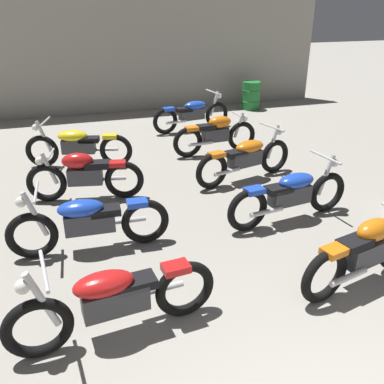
# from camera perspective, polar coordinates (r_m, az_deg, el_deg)

# --- Properties ---
(back_wall) EXTENTS (12.97, 0.24, 3.60)m
(back_wall) POSITION_cam_1_polar(r_m,az_deg,el_deg) (13.15, -10.53, 18.33)
(back_wall) COLOR #9E998E
(back_wall) RESTS_ON ground
(motorcycle_left_row_1) EXTENTS (2.17, 0.68, 0.97)m
(motorcycle_left_row_1) POSITION_cam_1_polar(r_m,az_deg,el_deg) (4.39, -10.51, -13.96)
(motorcycle_left_row_1) COLOR black
(motorcycle_left_row_1) RESTS_ON ground
(motorcycle_left_row_2) EXTENTS (2.17, 0.68, 0.97)m
(motorcycle_left_row_2) POSITION_cam_1_polar(r_m,az_deg,el_deg) (5.83, -13.82, -3.82)
(motorcycle_left_row_2) COLOR black
(motorcycle_left_row_2) RESTS_ON ground
(motorcycle_left_row_3) EXTENTS (1.95, 0.59, 0.88)m
(motorcycle_left_row_3) POSITION_cam_1_polar(r_m,az_deg,el_deg) (7.35, -14.34, 2.29)
(motorcycle_left_row_3) COLOR black
(motorcycle_left_row_3) RESTS_ON ground
(motorcycle_left_row_4) EXTENTS (2.12, 0.84, 0.97)m
(motorcycle_left_row_4) POSITION_cam_1_polar(r_m,az_deg,el_deg) (8.93, -15.18, 6.11)
(motorcycle_left_row_4) COLOR black
(motorcycle_left_row_4) RESTS_ON ground
(motorcycle_right_row_1) EXTENTS (1.94, 0.66, 0.88)m
(motorcycle_right_row_1) POSITION_cam_1_polar(r_m,az_deg,el_deg) (5.42, 22.45, -7.35)
(motorcycle_right_row_1) COLOR black
(motorcycle_right_row_1) RESTS_ON ground
(motorcycle_right_row_2) EXTENTS (2.17, 0.68, 0.97)m
(motorcycle_right_row_2) POSITION_cam_1_polar(r_m,az_deg,el_deg) (6.61, 13.20, -0.25)
(motorcycle_right_row_2) COLOR black
(motorcycle_right_row_2) RESTS_ON ground
(motorcycle_right_row_3) EXTENTS (2.13, 0.83, 0.97)m
(motorcycle_right_row_3) POSITION_cam_1_polar(r_m,az_deg,el_deg) (8.00, 7.26, 4.65)
(motorcycle_right_row_3) COLOR black
(motorcycle_right_row_3) RESTS_ON ground
(motorcycle_right_row_4) EXTENTS (1.97, 0.48, 0.88)m
(motorcycle_right_row_4) POSITION_cam_1_polar(r_m,az_deg,el_deg) (9.38, 3.24, 7.87)
(motorcycle_right_row_4) COLOR black
(motorcycle_right_row_4) RESTS_ON ground
(motorcycle_right_row_5) EXTENTS (2.16, 0.72, 0.97)m
(motorcycle_right_row_5) POSITION_cam_1_polar(r_m,az_deg,el_deg) (11.15, 0.02, 10.59)
(motorcycle_right_row_5) COLOR black
(motorcycle_right_row_5) RESTS_ON ground
(oil_drum) EXTENTS (0.59, 0.59, 0.85)m
(oil_drum) POSITION_cam_1_polar(r_m,az_deg,el_deg) (13.59, 8.00, 12.81)
(oil_drum) COLOR #1E722D
(oil_drum) RESTS_ON ground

